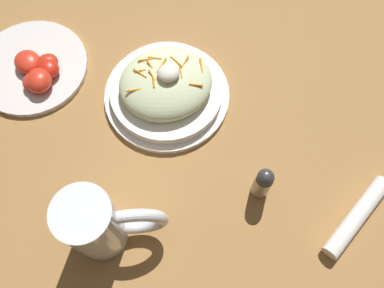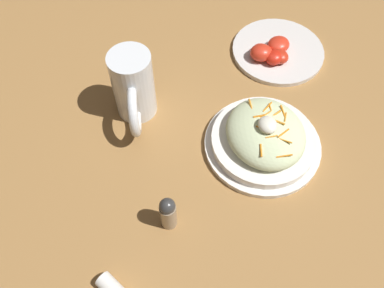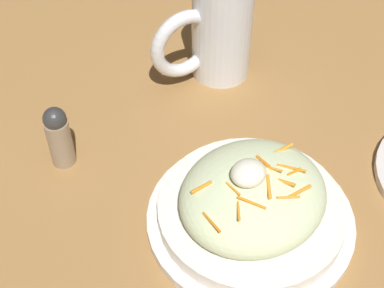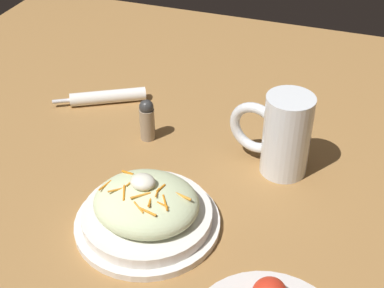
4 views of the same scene
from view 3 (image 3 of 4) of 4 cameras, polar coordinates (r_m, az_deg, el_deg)
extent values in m
plane|color=#9E703D|center=(0.67, -1.70, -2.09)|extent=(1.43, 1.43, 0.00)
cylinder|color=white|center=(0.62, 5.92, -7.71)|extent=(0.23, 0.23, 0.01)
cylinder|color=white|center=(0.60, 6.03, -6.85)|extent=(0.20, 0.20, 0.02)
ellipsoid|color=beige|center=(0.58, 6.22, -5.31)|extent=(0.16, 0.15, 0.06)
cylinder|color=orange|center=(0.54, 4.79, -6.68)|extent=(0.02, 0.02, 0.01)
cylinder|color=orange|center=(0.60, 9.28, -0.53)|extent=(0.03, 0.01, 0.01)
cylinder|color=orange|center=(0.56, 0.98, -4.46)|extent=(0.02, 0.01, 0.01)
cylinder|color=orange|center=(0.58, 10.20, -2.45)|extent=(0.02, 0.03, 0.01)
cylinder|color=orange|center=(0.58, 10.43, -2.84)|extent=(0.02, 0.01, 0.00)
cylinder|color=orange|center=(0.55, 7.89, -4.35)|extent=(0.02, 0.02, 0.01)
cylinder|color=orange|center=(0.55, 9.88, -5.41)|extent=(0.02, 0.02, 0.01)
cylinder|color=orange|center=(0.54, 2.01, -8.04)|extent=(0.01, 0.03, 0.01)
cylinder|color=orange|center=(0.58, 7.32, -1.81)|extent=(0.01, 0.02, 0.01)
cylinder|color=orange|center=(0.54, 6.15, -6.02)|extent=(0.01, 0.03, 0.01)
cylinder|color=orange|center=(0.56, 9.65, -3.92)|extent=(0.01, 0.02, 0.01)
cylinder|color=orange|center=(0.56, 10.98, -4.83)|extent=(0.03, 0.01, 0.01)
cylinder|color=orange|center=(0.55, 4.26, -4.61)|extent=(0.01, 0.02, 0.00)
cylinder|color=orange|center=(0.56, 4.88, -3.03)|extent=(0.02, 0.02, 0.00)
cylinder|color=orange|center=(0.57, 8.04, -2.43)|extent=(0.01, 0.03, 0.01)
ellipsoid|color=white|center=(0.55, 5.83, -2.99)|extent=(0.04, 0.03, 0.02)
cylinder|color=white|center=(0.76, 3.10, 11.94)|extent=(0.08, 0.08, 0.15)
cylinder|color=#B76B14|center=(0.78, 3.02, 10.27)|extent=(0.07, 0.07, 0.09)
cylinder|color=white|center=(0.75, 3.17, 13.45)|extent=(0.07, 0.07, 0.01)
torus|color=white|center=(0.74, -0.81, 10.21)|extent=(0.10, 0.04, 0.10)
cylinder|color=gray|center=(0.67, -13.39, 0.17)|extent=(0.03, 0.03, 0.06)
sphere|color=#333333|center=(0.65, -13.96, 2.54)|extent=(0.03, 0.03, 0.03)
camera|label=1|loc=(0.71, -21.21, 56.90)|focal=38.09mm
camera|label=2|loc=(0.51, -76.37, 41.17)|focal=37.54mm
camera|label=4|loc=(0.68, 87.68, 15.70)|focal=51.38mm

